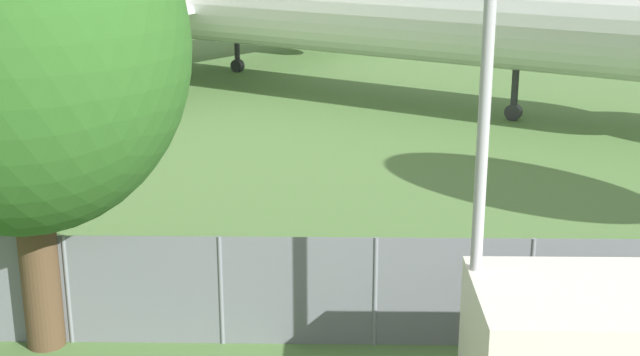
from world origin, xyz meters
TOP-DOWN VIEW (x-y plane):
  - perimeter_fence at (-0.00, 11.09)m, footprint 56.07×0.07m
  - tree_near_hangar at (-2.95, 11.00)m, footprint 5.25×5.25m
  - light_mast at (3.79, 8.86)m, footprint 0.44×0.44m

SIDE VIEW (x-z plane):
  - perimeter_fence at x=0.00m, z-range 0.00..1.91m
  - tree_near_hangar at x=-2.95m, z-range 1.02..8.88m
  - light_mast at x=3.79m, z-range 0.89..9.74m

